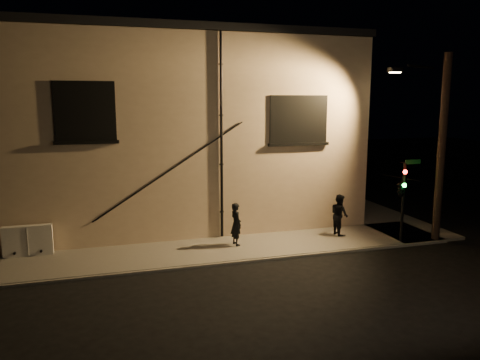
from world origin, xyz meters
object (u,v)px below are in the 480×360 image
object	(u,v)px
traffic_signal	(401,188)
streetlamp_pole	(439,145)
utility_cabinet	(28,241)
pedestrian_b	(339,214)
pedestrian_a	(236,224)

from	to	relation	value
traffic_signal	streetlamp_pole	xyz separation A→B (m)	(1.70, 0.04, 1.66)
utility_cabinet	pedestrian_b	world-z (taller)	pedestrian_b
pedestrian_a	streetlamp_pole	xyz separation A→B (m)	(8.08, -1.51, 3.05)
streetlamp_pole	traffic_signal	bearing A→B (deg)	-178.59
pedestrian_a	pedestrian_b	world-z (taller)	pedestrian_b
utility_cabinet	pedestrian_a	distance (m)	7.79
pedestrian_b	pedestrian_a	bearing A→B (deg)	89.25
utility_cabinet	pedestrian_a	xyz separation A→B (m)	(7.73, -0.96, 0.28)
traffic_signal	streetlamp_pole	size ratio (longest dim) A/B	0.44
pedestrian_a	utility_cabinet	bearing A→B (deg)	72.19
streetlamp_pole	pedestrian_b	bearing A→B (deg)	154.38
pedestrian_a	pedestrian_b	xyz separation A→B (m)	(4.63, 0.14, 0.02)
utility_cabinet	traffic_signal	size ratio (longest dim) A/B	0.52
utility_cabinet	streetlamp_pole	size ratio (longest dim) A/B	0.23
pedestrian_a	pedestrian_b	bearing A→B (deg)	-98.99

